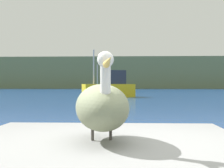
% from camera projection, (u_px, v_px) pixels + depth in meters
% --- Properties ---
extents(hillside_backdrop, '(140.00, 10.53, 7.85)m').
position_uv_depth(hillside_backdrop, '(127.00, 73.00, 81.70)').
color(hillside_backdrop, '#6B7A51').
rests_on(hillside_backdrop, ground).
extents(pelican, '(0.68, 1.40, 0.84)m').
position_uv_depth(pelican, '(102.00, 106.00, 3.10)').
color(pelican, gray).
rests_on(pelican, pier_dock).
extents(fishing_boat_teal, '(5.65, 2.66, 3.77)m').
position_uv_depth(fishing_boat_teal, '(110.00, 87.00, 42.38)').
color(fishing_boat_teal, teal).
rests_on(fishing_boat_teal, ground).
extents(fishing_boat_yellow, '(4.95, 3.11, 4.31)m').
position_uv_depth(fishing_boat_yellow, '(110.00, 87.00, 29.30)').
color(fishing_boat_yellow, yellow).
rests_on(fishing_boat_yellow, ground).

